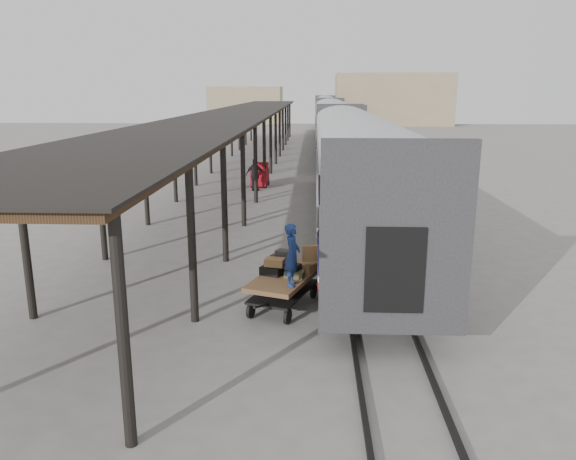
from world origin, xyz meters
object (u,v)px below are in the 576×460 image
(porter, at_px, (292,255))
(luggage_tug, at_px, (260,176))
(baggage_cart, at_px, (284,284))
(pedestrian, at_px, (255,175))

(porter, bearing_deg, luggage_tug, 17.23)
(baggage_cart, bearing_deg, porter, -49.45)
(baggage_cart, xyz_separation_m, pedestrian, (-2.52, 17.33, 0.27))
(luggage_tug, relative_size, pedestrian, 0.86)
(luggage_tug, distance_m, porter, 19.80)
(luggage_tug, relative_size, porter, 1.00)
(baggage_cart, bearing_deg, luggage_tug, 116.75)
(porter, height_order, pedestrian, porter)
(baggage_cart, relative_size, pedestrian, 1.46)
(pedestrian, bearing_deg, luggage_tug, -84.87)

